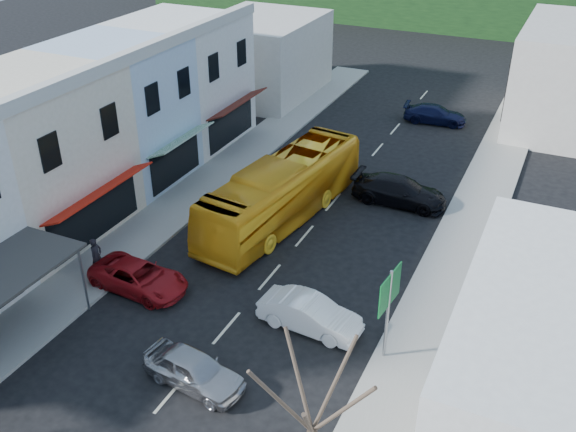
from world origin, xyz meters
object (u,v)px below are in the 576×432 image
(car_red, at_px, (139,276))
(direction_sign, at_px, (387,316))
(street_tree, at_px, (312,431))
(traffic_signal, at_px, (506,92))
(bus, at_px, (283,193))
(car_white, at_px, (310,314))
(pedestrian_left, at_px, (97,257))
(car_silver, at_px, (194,369))

(car_red, height_order, direction_sign, direction_sign)
(street_tree, distance_m, traffic_signal, 34.90)
(bus, height_order, street_tree, street_tree)
(car_red, xyz_separation_m, direction_sign, (11.25, 0.23, 1.34))
(traffic_signal, bearing_deg, car_red, 48.86)
(car_white, bearing_deg, bus, 36.00)
(bus, relative_size, street_tree, 1.53)
(car_red, xyz_separation_m, pedestrian_left, (-2.37, 0.10, 0.30))
(direction_sign, bearing_deg, bus, 141.65)
(traffic_signal, bearing_deg, car_white, 64.00)
(pedestrian_left, relative_size, direction_sign, 0.42)
(street_tree, xyz_separation_m, traffic_signal, (0.03, 34.87, -1.47))
(bus, relative_size, direction_sign, 2.85)
(bus, distance_m, street_tree, 18.00)
(car_silver, distance_m, car_white, 5.36)
(bus, bearing_deg, car_white, -50.00)
(car_white, xyz_separation_m, street_tree, (3.48, -8.09, 3.10))
(bus, xyz_separation_m, traffic_signal, (8.37, 19.08, 0.78))
(pedestrian_left, distance_m, street_tree, 15.94)
(car_silver, bearing_deg, car_red, 60.79)
(pedestrian_left, bearing_deg, direction_sign, -91.36)
(street_tree, bearing_deg, traffic_signal, 89.95)
(direction_sign, bearing_deg, pedestrian_left, -172.82)
(car_silver, distance_m, pedestrian_left, 8.76)
(car_silver, xyz_separation_m, car_white, (2.57, 4.70, 0.00))
(car_silver, relative_size, car_white, 1.00)
(direction_sign, relative_size, street_tree, 0.54)
(pedestrian_left, bearing_deg, bus, -35.20)
(bus, height_order, traffic_signal, traffic_signal)
(car_white, bearing_deg, direction_sign, -94.38)
(car_white, height_order, pedestrian_left, pedestrian_left)
(car_red, bearing_deg, bus, -16.34)
(car_white, distance_m, car_red, 7.97)
(bus, bearing_deg, traffic_signal, 74.04)
(car_silver, distance_m, street_tree, 7.59)
(car_silver, relative_size, pedestrian_left, 2.59)
(car_silver, distance_m, traffic_signal, 32.10)
(car_red, relative_size, direction_sign, 1.13)
(bus, xyz_separation_m, car_white, (4.86, -7.69, -0.85))
(bus, relative_size, traffic_signal, 2.49)
(pedestrian_left, distance_m, traffic_signal, 30.70)
(traffic_signal, bearing_deg, car_silver, 60.54)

